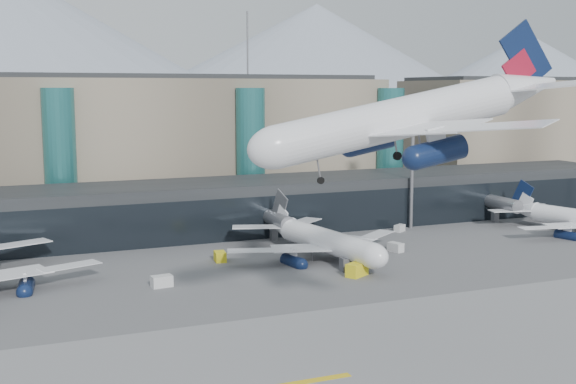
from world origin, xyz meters
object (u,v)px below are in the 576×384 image
(hero_jet, at_px, (425,104))
(jet_parked_right, at_px, (571,213))
(veh_c, at_px, (352,264))
(veh_d, at_px, (400,228))
(jet_parked_mid, at_px, (316,231))
(veh_h, at_px, (357,270))
(lightmast_mid, at_px, (412,157))
(veh_b, at_px, (220,256))
(veh_a, at_px, (162,281))
(veh_g, at_px, (396,247))

(hero_jet, bearing_deg, jet_parked_right, 36.84)
(veh_c, height_order, veh_d, veh_c)
(jet_parked_mid, bearing_deg, veh_h, 172.21)
(lightmast_mid, height_order, veh_b, lightmast_mid)
(jet_parked_right, relative_size, veh_a, 11.17)
(veh_c, xyz_separation_m, veh_h, (-0.93, -3.27, -0.02))
(veh_d, height_order, veh_h, veh_h)
(jet_parked_mid, xyz_separation_m, veh_d, (23.93, 13.04, -3.54))
(hero_jet, height_order, jet_parked_mid, hero_jet)
(jet_parked_mid, height_order, veh_c, jet_parked_mid)
(veh_g, bearing_deg, lightmast_mid, 124.13)
(hero_jet, relative_size, veh_h, 10.30)
(hero_jet, distance_m, veh_h, 40.08)
(jet_parked_right, relative_size, veh_h, 8.95)
(veh_g, xyz_separation_m, veh_h, (-13.80, -12.08, 0.22))
(jet_parked_mid, distance_m, veh_d, 27.48)
(veh_a, height_order, veh_g, veh_a)
(hero_jet, distance_m, jet_parked_mid, 49.93)
(lightmast_mid, height_order, veh_g, lightmast_mid)
(veh_b, bearing_deg, veh_a, 140.93)
(veh_b, distance_m, veh_h, 23.31)
(jet_parked_mid, xyz_separation_m, veh_b, (-15.93, 2.64, -3.43))
(veh_h, bearing_deg, lightmast_mid, 16.86)
(veh_c, relative_size, veh_d, 1.54)
(lightmast_mid, relative_size, veh_a, 8.83)
(veh_d, relative_size, veh_g, 0.90)
(veh_a, bearing_deg, veh_b, 37.80)
(lightmast_mid, bearing_deg, hero_jet, -121.17)
(veh_d, bearing_deg, hero_jet, -149.53)
(veh_b, height_order, veh_g, veh_b)
(jet_parked_right, bearing_deg, jet_parked_mid, 74.53)
(lightmast_mid, bearing_deg, veh_b, -163.57)
(veh_b, xyz_separation_m, veh_c, (17.16, -13.46, 0.23))
(jet_parked_mid, relative_size, veh_c, 9.38)
(lightmast_mid, xyz_separation_m, veh_a, (-56.09, -24.59, -13.60))
(veh_b, height_order, veh_h, veh_h)
(hero_jet, height_order, veh_b, hero_jet)
(jet_parked_mid, bearing_deg, hero_jet, 160.65)
(veh_c, bearing_deg, lightmast_mid, 50.56)
(jet_parked_mid, height_order, veh_h, jet_parked_mid)
(veh_c, relative_size, veh_g, 1.38)
(jet_parked_mid, xyz_separation_m, veh_g, (14.09, -2.01, -3.45))
(veh_a, xyz_separation_m, veh_g, (42.12, 6.98, -0.04))
(jet_parked_mid, relative_size, veh_a, 11.91)
(lightmast_mid, relative_size, veh_c, 6.95)
(jet_parked_mid, relative_size, veh_g, 12.97)
(veh_g, bearing_deg, jet_parked_mid, -115.56)
(jet_parked_mid, height_order, veh_a, jet_parked_mid)
(veh_d, xyz_separation_m, veh_h, (-23.64, -27.13, 0.32))
(hero_jet, distance_m, veh_g, 53.94)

